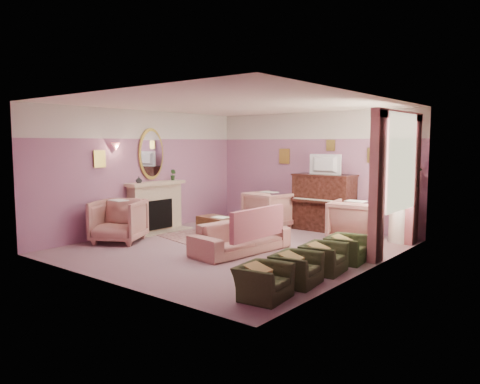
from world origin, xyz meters
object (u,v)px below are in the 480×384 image
Objects in this scene: olive_chair_a at (263,276)px; coffee_table at (219,228)px; floral_armchair_right at (355,220)px; olive_chair_d at (347,245)px; side_table at (402,225)px; sofa at (241,231)px; piano at (324,203)px; floral_armchair_left at (269,208)px; floral_armchair_front at (118,219)px; olive_chair_c at (324,253)px; olive_chair_b at (296,264)px; television at (324,163)px.

coffee_table is at bearing 139.50° from olive_chair_a.
coffee_table is 1.01× the size of floral_armchair_right.
floral_armchair_right is 1.41× the size of olive_chair_a.
olive_chair_d is 1.01× the size of side_table.
sofa is at bearing -123.40° from floral_armchair_right.
floral_armchair_right is 1.41× the size of olive_chair_d.
piano is 1.31m from floral_armchair_left.
coffee_table is 2.13m from floral_armchair_front.
floral_armchair_left reaches higher than olive_chair_d.
side_table is at bearing 49.16° from floral_armchair_right.
floral_armchair_left is 5.16m from olive_chair_a.
olive_chair_c is (0.00, 1.64, 0.00)m from olive_chair_a.
olive_chair_a is 0.82m from olive_chair_b.
floral_armchair_right reaches higher than olive_chair_b.
television is 4.52m from olive_chair_b.
floral_armchair_right is at bearing -36.92° from piano.
side_table reaches higher than coffee_table.
olive_chair_a is 1.00× the size of olive_chair_d.
olive_chair_a is at bearing -40.50° from coffee_table.
olive_chair_d is (1.87, 0.58, -0.10)m from sofa.
television reaches higher than coffee_table.
olive_chair_d is at bearing 17.30° from sofa.
olive_chair_c is (1.74, -3.14, -1.30)m from television.
piano is at bearing 58.09° from coffee_table.
floral_armchair_left is 1.41× the size of olive_chair_c.
floral_armchair_right reaches higher than olive_chair_a.
piano is 4.68m from floral_armchair_front.
television is 2.27m from side_table.
piano is at bearing 126.17° from olive_chair_d.
floral_armchair_left is at bearing 83.04° from coffee_table.
olive_chair_d is (3.10, -0.19, 0.08)m from coffee_table.
olive_chair_b and olive_chair_c have the same top height.
floral_armchair_front is 5.89m from side_table.
floral_armchair_left and floral_armchair_front have the same top height.
sofa is 2.84× the size of olive_chair_a.
olive_chair_d is at bearing -53.83° from piano.
television is 3.82m from olive_chair_c.
television is at bearing 109.94° from olive_chair_a.
television is at bearing 126.75° from olive_chair_d.
piano is 2.61m from coffee_table.
side_table reaches higher than olive_chair_d.
side_table is at bearing -3.76° from piano.
olive_chair_b and olive_chair_d have the same top height.
floral_armchair_right is at bearing 36.94° from floral_armchair_front.
piano is 1.99× the size of olive_chair_a.
olive_chair_a is 1.00× the size of olive_chair_b.
coffee_table is at bearing -122.50° from television.
piano is 2.00× the size of side_table.
olive_chair_c is (1.74, -3.19, -0.35)m from piano.
floral_armchair_left is at bearing 124.25° from olive_chair_a.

